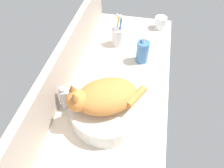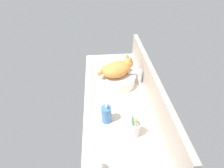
{
  "view_description": "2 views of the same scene",
  "coord_description": "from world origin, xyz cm",
  "px_view_note": "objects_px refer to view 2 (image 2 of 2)",
  "views": [
    {
      "loc": [
        -70.85,
        -13.11,
        81.18
      ],
      "look_at": [
        -6.13,
        0.2,
        8.45
      ],
      "focal_mm": 35.0,
      "sensor_mm": 36.0,
      "label": 1
    },
    {
      "loc": [
        97.93,
        -13.84,
        92.5
      ],
      "look_at": [
        -1.67,
        -4.96,
        11.91
      ],
      "focal_mm": 28.0,
      "sensor_mm": 36.0,
      "label": 2
    }
  ],
  "objects_px": {
    "sink_basin": "(116,79)",
    "toothbrush_cup": "(134,129)",
    "faucet": "(139,75)",
    "cat": "(117,68)",
    "soap_dispenser": "(106,114)"
  },
  "relations": [
    {
      "from": "faucet",
      "to": "toothbrush_cup",
      "type": "relative_size",
      "value": 0.73
    },
    {
      "from": "soap_dispenser",
      "to": "toothbrush_cup",
      "type": "height_order",
      "value": "toothbrush_cup"
    },
    {
      "from": "cat",
      "to": "faucet",
      "type": "distance_m",
      "value": 0.19
    },
    {
      "from": "toothbrush_cup",
      "to": "sink_basin",
      "type": "bearing_deg",
      "value": -174.22
    },
    {
      "from": "faucet",
      "to": "toothbrush_cup",
      "type": "xyz_separation_m",
      "value": [
        0.51,
        -0.14,
        -0.02
      ]
    },
    {
      "from": "sink_basin",
      "to": "toothbrush_cup",
      "type": "xyz_separation_m",
      "value": [
        0.52,
        0.05,
        0.01
      ]
    },
    {
      "from": "faucet",
      "to": "soap_dispenser",
      "type": "relative_size",
      "value": 0.87
    },
    {
      "from": "sink_basin",
      "to": "faucet",
      "type": "distance_m",
      "value": 0.19
    },
    {
      "from": "cat",
      "to": "toothbrush_cup",
      "type": "relative_size",
      "value": 1.61
    },
    {
      "from": "soap_dispenser",
      "to": "faucet",
      "type": "bearing_deg",
      "value": 142.93
    },
    {
      "from": "soap_dispenser",
      "to": "toothbrush_cup",
      "type": "bearing_deg",
      "value": 51.67
    },
    {
      "from": "faucet",
      "to": "sink_basin",
      "type": "bearing_deg",
      "value": -93.48
    },
    {
      "from": "faucet",
      "to": "toothbrush_cup",
      "type": "distance_m",
      "value": 0.53
    },
    {
      "from": "cat",
      "to": "soap_dispenser",
      "type": "height_order",
      "value": "cat"
    },
    {
      "from": "sink_basin",
      "to": "toothbrush_cup",
      "type": "distance_m",
      "value": 0.53
    }
  ]
}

